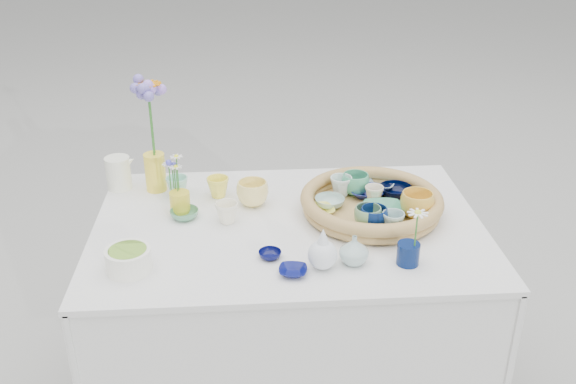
{
  "coord_description": "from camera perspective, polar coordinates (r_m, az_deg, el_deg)",
  "views": [
    {
      "loc": [
        -0.13,
        -1.82,
        1.78
      ],
      "look_at": [
        0.0,
        0.02,
        0.87
      ],
      "focal_mm": 40.0,
      "sensor_mm": 36.0,
      "label": 1
    }
  ],
  "objects": [
    {
      "name": "white_pitcher",
      "position": [
        2.38,
        -14.84,
        1.64
      ],
      "size": [
        0.14,
        0.11,
        0.12
      ],
      "primitive_type": null,
      "rotation": [
        0.0,
        0.0,
        0.19
      ],
      "color": "white",
      "rests_on": "display_table"
    },
    {
      "name": "loose_ceramic_6",
      "position": [
        1.83,
        0.45,
        -7.05
      ],
      "size": [
        0.09,
        0.09,
        0.02
      ],
      "primitive_type": "imported",
      "rotation": [
        0.0,
        0.0,
        -0.15
      ],
      "color": "#090E54",
      "rests_on": "display_table"
    },
    {
      "name": "loose_ceramic_0",
      "position": [
        2.26,
        -6.24,
        0.43
      ],
      "size": [
        0.08,
        0.08,
        0.07
      ],
      "primitive_type": "imported",
      "rotation": [
        0.0,
        0.0,
        -0.03
      ],
      "color": "#FCEE4B",
      "rests_on": "display_table"
    },
    {
      "name": "bud_vase_paleblue",
      "position": [
        1.83,
        3.11,
        -4.97
      ],
      "size": [
        0.09,
        0.09,
        0.13
      ],
      "primitive_type": null,
      "rotation": [
        0.0,
        0.0,
        0.02
      ],
      "color": "white",
      "rests_on": "display_table"
    },
    {
      "name": "bud_vase_seafoam",
      "position": [
        1.87,
        5.89,
        -5.14
      ],
      "size": [
        0.1,
        0.1,
        0.09
      ],
      "primitive_type": "imported",
      "rotation": [
        0.0,
        0.0,
        -0.12
      ],
      "color": "#9CB7B3",
      "rests_on": "display_table"
    },
    {
      "name": "daisy_posy",
      "position": [
        2.14,
        -10.14,
        1.67
      ],
      "size": [
        0.1,
        0.1,
        0.13
      ],
      "primitive_type": null,
      "rotation": [
        0.0,
        0.0,
        -0.38
      ],
      "color": "white",
      "rests_on": "daisy_cup"
    },
    {
      "name": "loose_ceramic_1",
      "position": [
        2.19,
        -3.17,
        -0.11
      ],
      "size": [
        0.14,
        0.14,
        0.09
      ],
      "primitive_type": "imported",
      "rotation": [
        0.0,
        0.0,
        -0.4
      ],
      "color": "#FFE781",
      "rests_on": "display_table"
    },
    {
      "name": "tray_ceramic_9",
      "position": [
        2.03,
        7.64,
        -2.29
      ],
      "size": [
        0.11,
        0.11,
        0.07
      ],
      "primitive_type": "imported",
      "rotation": [
        0.0,
        0.0,
        0.27
      ],
      "color": "#091E53",
      "rests_on": "wicker_tray"
    },
    {
      "name": "tray_ceramic_10",
      "position": [
        2.11,
        2.87,
        -1.67
      ],
      "size": [
        0.11,
        0.11,
        0.02
      ],
      "primitive_type": "imported",
      "rotation": [
        0.0,
        0.0,
        0.27
      ],
      "color": "#E9E757",
      "rests_on": "wicker_tray"
    },
    {
      "name": "loose_ceramic_4",
      "position": [
        1.9,
        -1.62,
        -5.58
      ],
      "size": [
        0.07,
        0.07,
        0.02
      ],
      "primitive_type": "imported",
      "rotation": [
        0.0,
        0.0,
        0.03
      ],
      "color": "#070A3E",
      "rests_on": "display_table"
    },
    {
      "name": "tray_ceramic_1",
      "position": [
        2.25,
        9.52,
        0.05
      ],
      "size": [
        0.12,
        0.12,
        0.04
      ],
      "primitive_type": "imported",
      "rotation": [
        0.0,
        0.0,
        -0.02
      ],
      "color": "black",
      "rests_on": "wicker_tray"
    },
    {
      "name": "tray_ceramic_4",
      "position": [
        2.03,
        7.11,
        -2.22
      ],
      "size": [
        0.11,
        0.11,
        0.07
      ],
      "primitive_type": "imported",
      "rotation": [
        0.0,
        0.0,
        -0.28
      ],
      "color": "#6DA06F",
      "rests_on": "wicker_tray"
    },
    {
      "name": "daisy_cup",
      "position": [
        2.17,
        -9.58,
        -0.9
      ],
      "size": [
        0.08,
        0.08,
        0.07
      ],
      "primitive_type": "cylinder",
      "rotation": [
        0.0,
        0.0,
        -0.22
      ],
      "color": "yellow",
      "rests_on": "display_table"
    },
    {
      "name": "tray_ceramic_6",
      "position": [
        2.22,
        4.72,
        0.51
      ],
      "size": [
        0.1,
        0.1,
        0.07
      ],
      "primitive_type": "imported",
      "rotation": [
        0.0,
        0.0,
        0.39
      ],
      "color": "silver",
      "rests_on": "wicker_tray"
    },
    {
      "name": "loose_ceramic_3",
      "position": [
        2.09,
        -5.44,
        -1.83
      ],
      "size": [
        0.1,
        0.1,
        0.07
      ],
      "primitive_type": "imported",
      "rotation": [
        0.0,
        0.0,
        -0.39
      ],
      "color": "white",
      "rests_on": "display_table"
    },
    {
      "name": "bud_vase_cobalt",
      "position": [
        1.9,
        10.63,
        -5.42
      ],
      "size": [
        0.07,
        0.07,
        0.07
      ],
      "primitive_type": "cylinder",
      "rotation": [
        0.0,
        0.0,
        0.11
      ],
      "color": "#061746",
      "rests_on": "display_table"
    },
    {
      "name": "tall_vase_yellow",
      "position": [
        2.33,
        -11.71,
        1.75
      ],
      "size": [
        0.09,
        0.09,
        0.14
      ],
      "primitive_type": "cylinder",
      "rotation": [
        0.0,
        0.0,
        0.29
      ],
      "color": "yellow",
      "rests_on": "display_table"
    },
    {
      "name": "tray_ceramic_5",
      "position": [
        2.15,
        3.73,
        -0.91
      ],
      "size": [
        0.11,
        0.11,
        0.03
      ],
      "primitive_type": "imported",
      "rotation": [
        0.0,
        0.0,
        0.06
      ],
      "color": "#9FC2BB",
      "rests_on": "wicker_tray"
    },
    {
      "name": "wicker_tray",
      "position": [
        2.15,
        7.41,
        -1.01
      ],
      "size": [
        0.47,
        0.47,
        0.08
      ],
      "primitive_type": null,
      "color": "olive",
      "rests_on": "display_table"
    },
    {
      "name": "tray_ceramic_8",
      "position": [
        2.3,
        8.21,
        0.65
      ],
      "size": [
        0.12,
        0.12,
        0.02
      ],
      "primitive_type": "imported",
      "rotation": [
        0.0,
        0.0,
        -0.33
      ],
      "color": "#9FC6DC",
      "rests_on": "wicker_tray"
    },
    {
      "name": "tray_ceramic_12",
      "position": [
        2.24,
        6.01,
        0.71
      ],
      "size": [
        0.11,
        0.11,
        0.08
      ],
      "primitive_type": "imported",
      "rotation": [
        0.0,
        0.0,
        -0.13
      ],
      "color": "#47A778",
      "rests_on": "wicker_tray"
    },
    {
      "name": "loose_ceramic_5",
      "position": [
        2.29,
        -9.82,
        0.49
      ],
      "size": [
        0.09,
        0.09,
        0.07
      ],
      "primitive_type": "imported",
      "rotation": [
        0.0,
        0.0,
        -0.12
      ],
      "color": "#91D6BC",
      "rests_on": "display_table"
    },
    {
      "name": "hydrangea",
      "position": [
        2.26,
        -12.07,
        5.93
      ],
      "size": [
        0.1,
        0.1,
        0.32
      ],
      "primitive_type": null,
      "rotation": [
        0.0,
        0.0,
        -0.12
      ],
      "color": "#6C5FBA",
      "rests_on": "tall_vase_yellow"
    },
    {
      "name": "tray_ceramic_0",
      "position": [
        2.24,
        7.06,
        -0.03
      ],
      "size": [
        0.14,
        0.14,
        0.03
      ],
      "primitive_type": "imported",
      "rotation": [
        0.0,
        0.0,
        -0.2
      ],
      "color": "navy",
      "rests_on": "wicker_tray"
    },
    {
      "name": "fluted_bowl",
      "position": [
        1.89,
        -13.99,
        -5.87
      ],
      "size": [
        0.16,
        0.16,
        0.07
      ],
      "primitive_type": null,
      "rotation": [
        0.0,
        0.0,
        0.27
      ],
      "color": "white",
      "rests_on": "display_table"
    },
    {
      "name": "loose_ceramic_2",
      "position": [
        2.14,
        -9.19,
        -1.94
      ],
      "size": [
        0.11,
        0.11,
        0.03
      ],
      "primitive_type": "imported",
      "rotation": [
        0.0,
        0.0,
        0.26
      ],
      "color": "#508D67",
      "rests_on": "display_table"
    },
    {
      "name": "single_daisy",
      "position": [
        1.85,
        11.33,
        -3.3
      ],
      "size": [
        0.09,
        0.09,
        0.13
      ],
      "primitive_type": null,
      "rotation": [
        0.0,
        0.0,
        0.43
      ],
      "color": "white",
      "rests_on": "bud_vase_cobalt"
    },
    {
      "name": "tray_ceramic_7",
      "position": [
        2.19,
        7.65,
        -0.22
      ],
      "size": [
        0.08,
        0.08,
        0.06
      ],
      "primitive_type": "imported",
      "rotation": [
        0.0,
        0.0,
        0.24
      ],
      "color": "beige",
      "rests_on": "wicker_tray"
    },
    {
      "name": "tray_ceramic_11",
      "position": [
        2.02,
        9.31,
        -2.67
      ],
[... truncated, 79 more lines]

